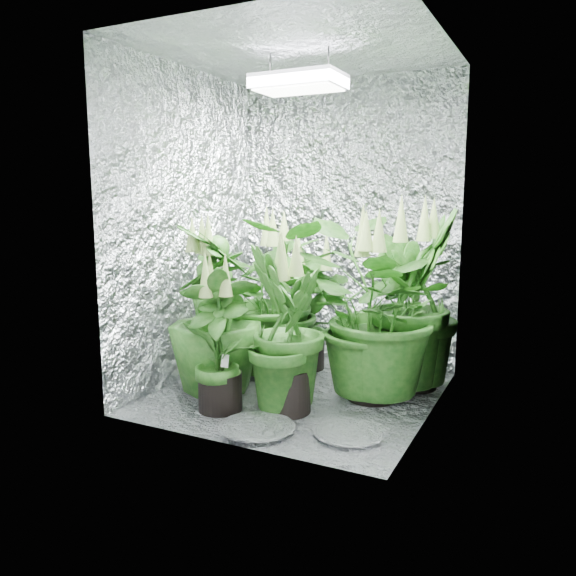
% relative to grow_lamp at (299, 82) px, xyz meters
% --- Properties ---
extents(ground, '(1.60, 1.60, 0.00)m').
position_rel_grow_lamp_xyz_m(ground, '(0.00, 0.00, -1.83)').
color(ground, silver).
rests_on(ground, ground).
extents(walls, '(1.62, 1.62, 2.00)m').
position_rel_grow_lamp_xyz_m(walls, '(0.00, 0.00, -0.83)').
color(walls, silver).
rests_on(walls, ground).
extents(ceiling, '(1.60, 1.60, 0.01)m').
position_rel_grow_lamp_xyz_m(ceiling, '(0.00, 0.00, 0.17)').
color(ceiling, silver).
rests_on(ceiling, walls).
extents(grow_lamp, '(0.50, 0.30, 0.22)m').
position_rel_grow_lamp_xyz_m(grow_lamp, '(0.00, 0.00, 0.00)').
color(grow_lamp, gray).
rests_on(grow_lamp, ceiling).
extents(plant_a, '(1.11, 1.11, 1.13)m').
position_rel_grow_lamp_xyz_m(plant_a, '(-0.32, 0.30, -1.29)').
color(plant_a, black).
rests_on(plant_a, ground).
extents(plant_b, '(0.61, 0.61, 0.94)m').
position_rel_grow_lamp_xyz_m(plant_b, '(-0.17, 0.49, -1.40)').
color(plant_b, black).
rests_on(plant_b, ground).
extents(plant_c, '(0.76, 0.76, 1.20)m').
position_rel_grow_lamp_xyz_m(plant_c, '(0.61, 0.43, -1.27)').
color(plant_c, black).
rests_on(plant_c, ground).
extents(plant_d, '(0.79, 0.79, 1.10)m').
position_rel_grow_lamp_xyz_m(plant_d, '(-0.44, -0.22, -1.32)').
color(plant_d, black).
rests_on(plant_d, ground).
extents(plant_e, '(1.20, 1.20, 1.13)m').
position_rel_grow_lamp_xyz_m(plant_e, '(0.44, 0.11, -1.29)').
color(plant_e, black).
rests_on(plant_e, ground).
extents(plant_f, '(0.60, 0.60, 0.89)m').
position_rel_grow_lamp_xyz_m(plant_f, '(-0.27, -0.44, -1.42)').
color(plant_f, black).
rests_on(plant_f, ground).
extents(plant_g, '(0.59, 0.59, 1.01)m').
position_rel_grow_lamp_xyz_m(plant_g, '(0.07, -0.30, -1.36)').
color(plant_g, black).
rests_on(plant_g, ground).
extents(circulation_fan, '(0.17, 0.30, 0.35)m').
position_rel_grow_lamp_xyz_m(circulation_fan, '(0.61, 0.63, -1.68)').
color(circulation_fan, black).
rests_on(circulation_fan, ground).
extents(plant_label, '(0.05, 0.02, 0.07)m').
position_rel_grow_lamp_xyz_m(plant_label, '(-0.22, -0.47, -1.53)').
color(plant_label, white).
rests_on(plant_label, plant_f).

